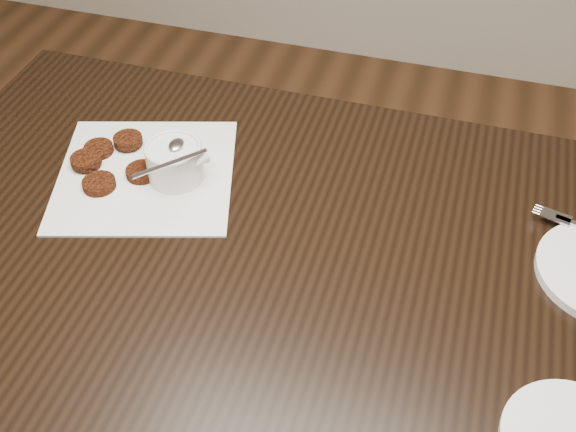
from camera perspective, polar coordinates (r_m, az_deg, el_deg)
name	(u,v)px	position (r m, az deg, el deg)	size (l,w,h in m)	color
table	(270,369)	(1.47, -1.47, -12.38)	(1.37, 0.88, 0.75)	black
napkin	(146,175)	(1.32, -11.55, 3.33)	(0.32, 0.32, 0.00)	white
sauce_ramekin	(172,147)	(1.26, -9.43, 5.61)	(0.14, 0.14, 0.14)	white
patty_cluster	(111,160)	(1.35, -14.29, 4.48)	(0.20, 0.20, 0.02)	#58200B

